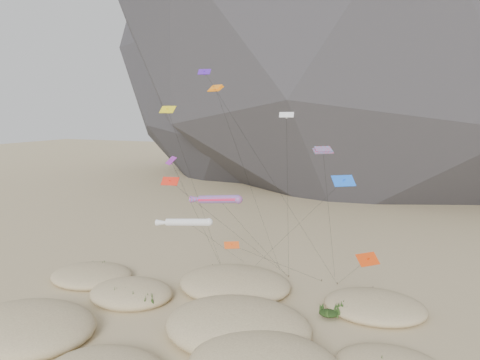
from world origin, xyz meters
name	(u,v)px	position (x,y,z in m)	size (l,w,h in m)	color
ground	(189,346)	(0.00, 0.00, 0.00)	(500.00, 500.00, 0.00)	#CCB789
dunes	(195,320)	(-1.37, 3.80, 0.75)	(50.95, 34.59, 4.06)	#CCB789
dune_grass	(198,325)	(-0.46, 2.77, 0.85)	(43.78, 28.29, 1.53)	black
kite_stakes	(281,274)	(2.25, 22.42, 0.15)	(23.24, 1.84, 0.30)	#3F2D1E
rainbow_tube_kite	(217,199)	(-2.40, 11.59, 12.48)	(9.66, 11.34, 13.28)	#FF1A45
white_tube_kite	(185,222)	(-3.55, 5.93, 10.82)	(6.75, 20.54, 11.50)	silver
orange_parafoil	(217,91)	(-4.72, 16.51, 25.38)	(7.33, 9.55, 26.20)	orange
multi_parafoil	(323,152)	(9.87, 13.36, 18.40)	(2.30, 12.44, 19.07)	red
delta_kites	(247,174)	(1.54, 11.29, 15.83)	(28.32, 17.81, 28.00)	#E64F15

